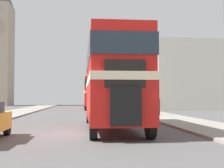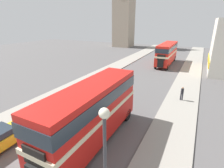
% 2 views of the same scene
% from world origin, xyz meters
% --- Properties ---
extents(ground_plane, '(120.00, 120.00, 0.00)m').
position_xyz_m(ground_plane, '(0.00, 0.00, 0.00)').
color(ground_plane, '#565454').
extents(double_decker_bus, '(2.51, 10.14, 4.45)m').
position_xyz_m(double_decker_bus, '(1.70, 2.11, 2.64)').
color(double_decker_bus, red).
rests_on(double_decker_bus, ground_plane).
extents(bus_distant, '(2.42, 11.07, 4.30)m').
position_xyz_m(bus_distant, '(1.68, 29.91, 2.56)').
color(bus_distant, red).
rests_on(bus_distant, ground_plane).
extents(pedestrian_walking, '(0.31, 0.31, 1.55)m').
position_xyz_m(pedestrian_walking, '(6.71, 12.59, 1.00)').
color(pedestrian_walking, '#282833').
rests_on(pedestrian_walking, sidewalk_right).
extents(shop_building_block, '(21.46, 10.08, 8.98)m').
position_xyz_m(shop_building_block, '(20.02, 28.12, 4.49)').
color(shop_building_block, beige).
rests_on(shop_building_block, ground_plane).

